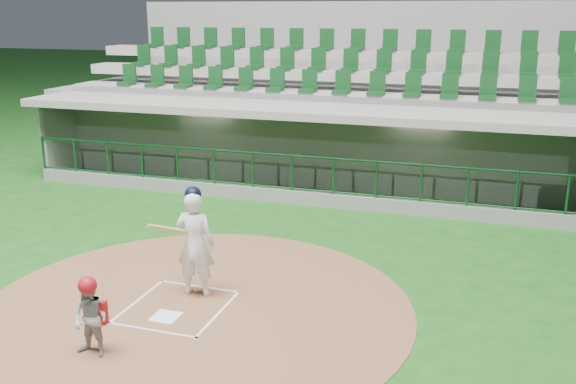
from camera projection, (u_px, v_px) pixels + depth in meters
name	position (u px, v px, depth m)	size (l,w,h in m)	color
ground	(186.00, 300.00, 10.92)	(120.00, 120.00, 0.00)	#164915
dirt_circle	(197.00, 307.00, 10.64)	(7.20, 7.20, 0.01)	brown
home_plate	(166.00, 317.00, 10.27)	(0.43, 0.43, 0.02)	white
batter_box_chalk	(177.00, 307.00, 10.64)	(1.55, 1.80, 0.01)	white
dugout_structure	(315.00, 152.00, 17.78)	(16.40, 3.70, 3.00)	gray
seating_deck	(339.00, 118.00, 20.50)	(17.00, 6.72, 5.15)	slate
batter	(195.00, 242.00, 10.86)	(0.89, 0.89, 1.94)	white
catcher	(91.00, 317.00, 9.01)	(0.58, 0.47, 1.21)	#99999E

